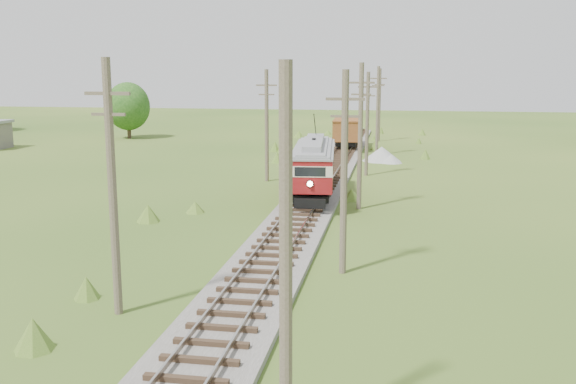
# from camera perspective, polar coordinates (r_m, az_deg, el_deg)

# --- Properties ---
(railbed_main) EXTENTS (3.60, 96.00, 0.57)m
(railbed_main) POSITION_cam_1_polar(r_m,az_deg,el_deg) (43.56, 2.35, -0.27)
(railbed_main) COLOR #605B54
(railbed_main) RESTS_ON ground
(streetcar) EXTENTS (3.67, 11.51, 5.21)m
(streetcar) POSITION_cam_1_polar(r_m,az_deg,el_deg) (42.78, 2.30, 2.61)
(streetcar) COLOR black
(streetcar) RESTS_ON ground
(gondola) EXTENTS (3.04, 8.50, 2.79)m
(gondola) POSITION_cam_1_polar(r_m,az_deg,el_deg) (70.58, 5.27, 5.51)
(gondola) COLOR black
(gondola) RESTS_ON ground
(gravel_pile) EXTENTS (3.79, 4.02, 1.38)m
(gravel_pile) POSITION_cam_1_polar(r_m,az_deg,el_deg) (61.48, 8.46, 3.31)
(gravel_pile) COLOR gray
(gravel_pile) RESTS_ON ground
(utility_pole_r_1) EXTENTS (0.30, 0.30, 8.80)m
(utility_pole_r_1) POSITION_cam_1_polar(r_m,az_deg,el_deg) (14.23, -0.20, -6.30)
(utility_pole_r_1) COLOR brown
(utility_pole_r_1) RESTS_ON ground
(utility_pole_r_2) EXTENTS (1.60, 0.30, 8.60)m
(utility_pole_r_2) POSITION_cam_1_polar(r_m,az_deg,el_deg) (26.80, 5.01, 1.86)
(utility_pole_r_2) COLOR brown
(utility_pole_r_2) RESTS_ON ground
(utility_pole_r_3) EXTENTS (1.60, 0.30, 9.00)m
(utility_pole_r_3) POSITION_cam_1_polar(r_m,az_deg,el_deg) (39.65, 6.44, 5.05)
(utility_pole_r_3) COLOR brown
(utility_pole_r_3) RESTS_ON ground
(utility_pole_r_4) EXTENTS (1.60, 0.30, 8.40)m
(utility_pole_r_4) POSITION_cam_1_polar(r_m,az_deg,el_deg) (52.62, 7.06, 6.12)
(utility_pole_r_4) COLOR brown
(utility_pole_r_4) RESTS_ON ground
(utility_pole_r_5) EXTENTS (1.60, 0.30, 8.90)m
(utility_pole_r_5) POSITION_cam_1_polar(r_m,az_deg,el_deg) (65.55, 7.97, 7.24)
(utility_pole_r_5) COLOR brown
(utility_pole_r_5) RESTS_ON ground
(utility_pole_r_6) EXTENTS (1.60, 0.30, 8.70)m
(utility_pole_r_6) POSITION_cam_1_polar(r_m,az_deg,el_deg) (78.53, 8.13, 7.74)
(utility_pole_r_6) COLOR brown
(utility_pole_r_6) RESTS_ON ground
(utility_pole_l_a) EXTENTS (1.60, 0.30, 9.00)m
(utility_pole_l_a) POSITION_cam_1_polar(r_m,az_deg,el_deg) (22.90, -15.36, 0.48)
(utility_pole_l_a) COLOR brown
(utility_pole_l_a) RESTS_ON ground
(utility_pole_l_b) EXTENTS (1.60, 0.30, 8.60)m
(utility_pole_l_b) POSITION_cam_1_polar(r_m,az_deg,el_deg) (49.58, -1.91, 6.03)
(utility_pole_l_b) COLOR brown
(utility_pole_l_b) RESTS_ON ground
(tree_mid_a) EXTENTS (5.46, 5.46, 7.03)m
(tree_mid_a) POSITION_cam_1_polar(r_m,az_deg,el_deg) (83.52, -14.03, 7.40)
(tree_mid_a) COLOR #38281C
(tree_mid_a) RESTS_ON ground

